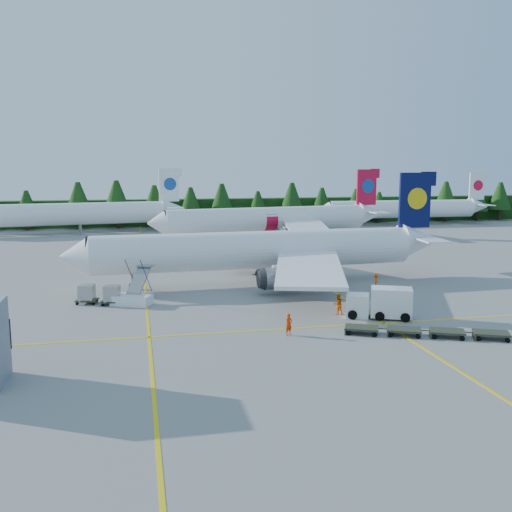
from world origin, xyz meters
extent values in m
plane|color=gray|center=(0.00, 0.00, 0.00)|extent=(320.00, 320.00, 0.00)
cube|color=yellow|center=(-14.00, 20.00, 0.01)|extent=(0.25, 120.00, 0.01)
cube|color=yellow|center=(6.00, 20.00, 0.01)|extent=(0.25, 120.00, 0.01)
cube|color=yellow|center=(0.00, -6.00, 0.01)|extent=(80.00, 0.25, 0.01)
cube|color=black|center=(0.00, 82.00, 3.00)|extent=(220.00, 4.00, 6.00)
cylinder|color=white|center=(-1.35, 13.11, 3.91)|extent=(37.06, 5.83, 4.34)
cone|color=white|center=(-21.31, 12.30, 3.91)|extent=(3.21, 4.46, 4.34)
cube|color=#080D3D|center=(18.73, 13.92, 9.34)|extent=(4.14, 0.55, 6.73)
cube|color=white|center=(1.54, 22.46, 3.26)|extent=(11.76, 17.53, 1.23)
cylinder|color=gray|center=(-0.51, 19.44, 1.74)|extent=(3.78, 2.43, 2.28)
cube|color=white|center=(2.28, 4.02, 3.26)|extent=(10.68, 17.44, 1.23)
cylinder|color=gray|center=(-0.01, 6.86, 1.74)|extent=(3.78, 2.43, 2.28)
cylinder|color=gray|center=(-15.36, 12.54, 0.92)|extent=(0.26, 0.26, 1.85)
cylinder|color=white|center=(8.65, 50.00, 3.97)|extent=(37.74, 10.09, 4.41)
cone|color=white|center=(-11.41, 46.90, 3.97)|extent=(3.73, 4.83, 4.41)
cube|color=red|center=(28.81, 53.12, 9.49)|extent=(4.20, 1.02, 6.84)
cube|color=white|center=(10.48, 59.77, 3.31)|extent=(13.37, 17.75, 1.25)
cylinder|color=gray|center=(8.76, 56.49, 1.76)|extent=(4.06, 2.86, 2.32)
cube|color=white|center=(13.35, 41.24, 3.31)|extent=(9.18, 17.39, 1.25)
cylinder|color=gray|center=(10.71, 43.84, 1.76)|extent=(4.06, 2.86, 2.32)
cylinder|color=gray|center=(-5.44, 47.82, 0.94)|extent=(0.26, 0.26, 1.88)
cylinder|color=white|center=(-28.18, 69.00, 4.00)|extent=(38.02, 9.69, 4.44)
cube|color=white|center=(-7.83, 71.88, 9.55)|extent=(4.23, 0.98, 6.89)
cylinder|color=white|center=(45.61, 72.00, 3.69)|extent=(34.86, 4.44, 4.10)
cone|color=white|center=(26.77, 72.19, 3.69)|extent=(2.91, 4.13, 4.10)
cube|color=white|center=(64.56, 71.81, 8.81)|extent=(3.90, 0.40, 6.35)
cylinder|color=gray|center=(32.38, 72.13, 0.82)|extent=(0.25, 0.25, 1.64)
cube|color=white|center=(-15.41, 5.29, 0.49)|extent=(4.25, 3.35, 0.99)
cube|color=gray|center=(-14.67, 6.93, 2.07)|extent=(2.78, 3.86, 2.67)
cube|color=gray|center=(-13.93, 8.57, 3.28)|extent=(1.92, 1.65, 0.11)
cube|color=white|center=(4.57, -3.44, 1.04)|extent=(2.59, 2.59, 2.07)
cube|color=black|center=(4.57, -3.44, 1.53)|extent=(2.28, 2.38, 0.89)
cube|color=white|center=(7.30, -4.60, 1.48)|extent=(4.12, 3.39, 2.57)
cube|color=#2F3527|center=(2.92, -8.51, 0.50)|extent=(3.12, 2.61, 0.16)
cube|color=#2F3527|center=(6.06, -9.67, 0.50)|extent=(3.12, 2.61, 0.16)
cube|color=#2F3527|center=(9.19, -10.83, 0.50)|extent=(3.12, 2.61, 0.16)
cube|color=#2F3527|center=(12.33, -11.99, 0.50)|extent=(3.12, 2.61, 0.16)
cube|color=#2F3527|center=(-19.74, 6.74, 0.37)|extent=(2.32, 1.95, 0.13)
cube|color=#A2A5A7|center=(-19.74, 6.74, 1.16)|extent=(1.69, 1.65, 1.44)
cube|color=#2F3527|center=(-17.28, 5.77, 0.37)|extent=(2.32, 1.95, 0.13)
cube|color=#A2A5A7|center=(-17.28, 5.77, 1.16)|extent=(1.69, 1.65, 1.44)
imported|color=red|center=(-2.99, -7.74, 0.90)|extent=(0.79, 0.69, 1.81)
imported|color=#FF6305|center=(3.14, -2.29, 0.95)|extent=(1.01, 0.84, 1.90)
imported|color=#FF5B05|center=(11.17, 7.46, 0.86)|extent=(0.78, 0.85, 1.71)
camera|label=1|loc=(-14.64, -50.50, 13.41)|focal=40.00mm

